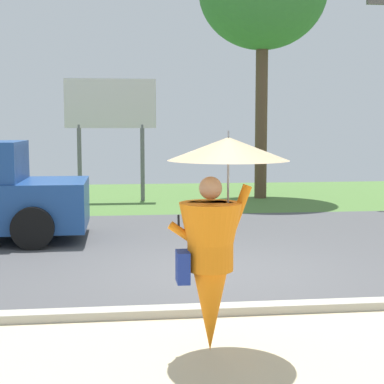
% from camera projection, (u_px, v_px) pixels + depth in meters
% --- Properties ---
extents(ground_plane, '(40.00, 22.00, 0.20)m').
position_uv_depth(ground_plane, '(197.00, 239.00, 12.05)').
color(ground_plane, '#4C4C4F').
extents(monk_pedestrian, '(1.16, 1.16, 2.13)m').
position_uv_depth(monk_pedestrian, '(216.00, 232.00, 5.84)').
color(monk_pedestrian, orange).
rests_on(monk_pedestrian, ground_plane).
extents(roadside_billboard, '(2.60, 0.12, 3.50)m').
position_uv_depth(roadside_billboard, '(111.00, 112.00, 17.49)').
color(roadside_billboard, slate).
rests_on(roadside_billboard, ground_plane).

